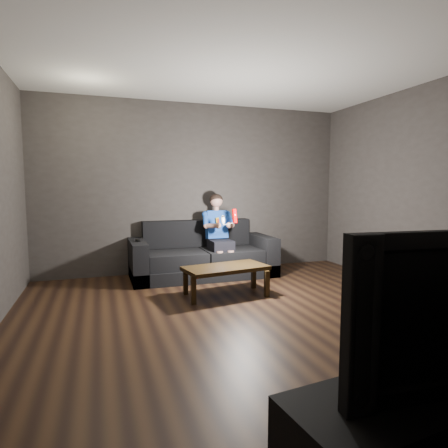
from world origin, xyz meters
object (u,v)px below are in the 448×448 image
object	(u,v)px
sofa	(202,258)
child	(219,228)
coffee_table	(226,270)
media_console	(443,439)

from	to	relation	value
sofa	child	world-z (taller)	child
child	sofa	bearing A→B (deg)	168.00
child	coffee_table	size ratio (longest dim) A/B	1.08
child	coffee_table	xyz separation A→B (m)	(-0.25, -1.07, -0.41)
child	media_console	world-z (taller)	child
media_console	child	bearing A→B (deg)	78.93
coffee_table	media_console	xyz separation A→B (m)	(-0.09, -3.23, -0.05)
sofa	coffee_table	distance (m)	1.12
sofa	child	bearing A→B (deg)	-12.00
sofa	media_console	xyz separation A→B (m)	(-0.09, -4.35, -0.00)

